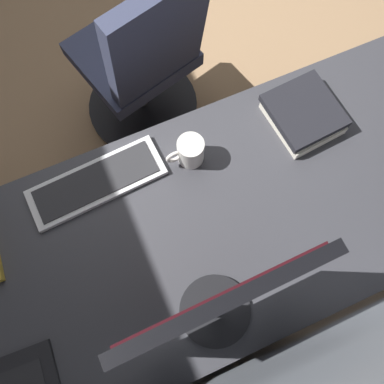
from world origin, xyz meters
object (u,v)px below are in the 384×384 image
book_stack_near (303,114)px  office_chair (143,66)px  drawer_pedestal (193,261)px  coffee_mug (190,151)px  monitor_primary (221,306)px  keyboard_main (97,182)px

book_stack_near → office_chair: bearing=-58.9°
drawer_pedestal → coffee_mug: coffee_mug is taller
drawer_pedestal → monitor_primary: size_ratio=1.44×
monitor_primary → drawer_pedestal: bearing=-97.0°
monitor_primary → coffee_mug: 0.51m
monitor_primary → coffee_mug: (-0.12, -0.45, -0.21)m
keyboard_main → office_chair: office_chair is taller
coffee_mug → office_chair: bearing=-93.1°
monitor_primary → book_stack_near: monitor_primary is taller
monitor_primary → keyboard_main: (0.17, -0.49, -0.25)m
keyboard_main → book_stack_near: bearing=175.2°
drawer_pedestal → book_stack_near: size_ratio=2.91×
drawer_pedestal → book_stack_near: (-0.48, -0.23, 0.41)m
drawer_pedestal → monitor_primary: (0.02, 0.20, 0.64)m
monitor_primary → coffee_mug: bearing=-105.2°
drawer_pedestal → office_chair: bearing=-98.9°
drawer_pedestal → keyboard_main: (0.20, -0.29, 0.39)m
drawer_pedestal → coffee_mug: size_ratio=5.65×
book_stack_near → coffee_mug: 0.39m
monitor_primary → book_stack_near: (-0.51, -0.43, -0.22)m
keyboard_main → book_stack_near: (-0.68, 0.06, 0.02)m
keyboard_main → coffee_mug: size_ratio=3.47×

